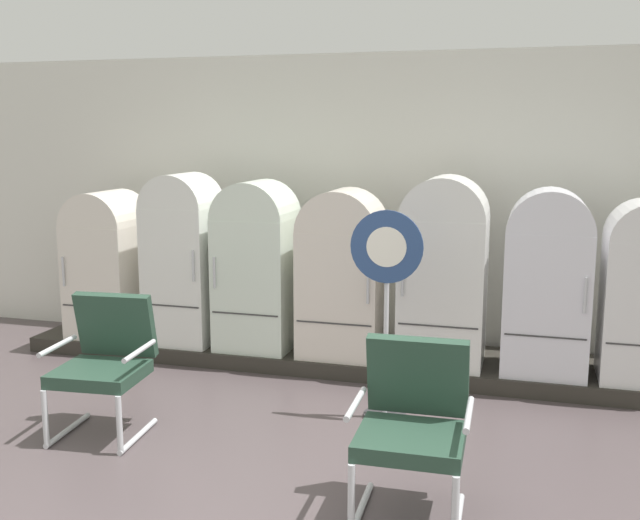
{
  "coord_description": "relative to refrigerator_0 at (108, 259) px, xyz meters",
  "views": [
    {
      "loc": [
        1.52,
        -3.29,
        2.13
      ],
      "look_at": [
        -0.2,
        2.75,
        1.01
      ],
      "focal_mm": 41.26,
      "sensor_mm": 36.0,
      "label": 1
    }
  ],
  "objects": [
    {
      "name": "refrigerator_1",
      "position": [
        0.83,
        -0.03,
        0.11
      ],
      "size": [
        0.62,
        0.62,
        1.6
      ],
      "color": "white",
      "rests_on": "display_plinth"
    },
    {
      "name": "refrigerator_3",
      "position": [
        2.37,
        -0.03,
        0.03
      ],
      "size": [
        0.72,
        0.62,
        1.48
      ],
      "color": "silver",
      "rests_on": "display_plinth"
    },
    {
      "name": "armchair_right",
      "position": [
        3.37,
        -2.35,
        -0.34
      ],
      "size": [
        0.66,
        0.66,
        0.98
      ],
      "color": "silver",
      "rests_on": "ground"
    },
    {
      "name": "armchair_left",
      "position": [
        1.1,
        -1.84,
        -0.34
      ],
      "size": [
        0.69,
        0.69,
        0.98
      ],
      "color": "silver",
      "rests_on": "ground"
    },
    {
      "name": "refrigerator_5",
      "position": [
        4.1,
        -0.04,
        0.06
      ],
      "size": [
        0.68,
        0.61,
        1.52
      ],
      "color": "white",
      "rests_on": "display_plinth"
    },
    {
      "name": "refrigerator_2",
      "position": [
        1.56,
        -0.02,
        0.07
      ],
      "size": [
        0.67,
        0.64,
        1.54
      ],
      "color": "silver",
      "rests_on": "display_plinth"
    },
    {
      "name": "display_plinth",
      "position": [
        2.41,
        0.1,
        -0.81
      ],
      "size": [
        6.17,
        0.95,
        0.14
      ],
      "primitive_type": "cube",
      "color": "#2E2B25",
      "rests_on": "ground"
    },
    {
      "name": "refrigerator_4",
      "position": [
        3.26,
        -0.03,
        0.11
      ],
      "size": [
        0.71,
        0.64,
        1.61
      ],
      "color": "white",
      "rests_on": "display_plinth"
    },
    {
      "name": "refrigerator_0",
      "position": [
        0.0,
        0.0,
        0.0
      ],
      "size": [
        0.65,
        0.69,
        1.41
      ],
      "color": "silver",
      "rests_on": "display_plinth"
    },
    {
      "name": "back_wall",
      "position": [
        2.41,
        0.74,
        0.55
      ],
      "size": [
        11.76,
        0.12,
        2.84
      ],
      "color": "silver",
      "rests_on": "ground"
    },
    {
      "name": "sign_stand",
      "position": [
        2.96,
        -1.07,
        -0.05
      ],
      "size": [
        0.53,
        0.32,
        1.57
      ],
      "color": "#2D2D30",
      "rests_on": "ground"
    }
  ]
}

